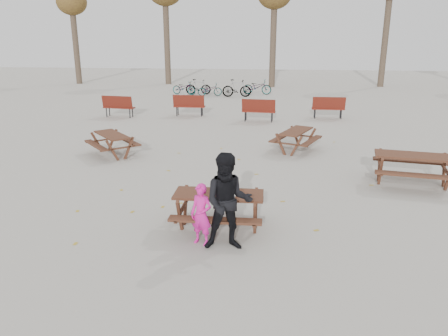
# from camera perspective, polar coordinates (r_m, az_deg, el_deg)

# --- Properties ---
(ground) EXTENTS (80.00, 80.00, 0.00)m
(ground) POSITION_cam_1_polar(r_m,az_deg,el_deg) (9.13, -0.68, -7.88)
(ground) COLOR gray
(ground) RESTS_ON ground
(main_picnic_table) EXTENTS (1.80, 1.45, 0.78)m
(main_picnic_table) POSITION_cam_1_polar(r_m,az_deg,el_deg) (8.90, -0.69, -4.46)
(main_picnic_table) COLOR #351B13
(main_picnic_table) RESTS_ON ground
(food_tray) EXTENTS (0.18, 0.11, 0.03)m
(food_tray) POSITION_cam_1_polar(r_m,az_deg,el_deg) (8.67, 0.93, -3.60)
(food_tray) COLOR silver
(food_tray) RESTS_ON main_picnic_table
(bread_roll) EXTENTS (0.14, 0.06, 0.05)m
(bread_roll) POSITION_cam_1_polar(r_m,az_deg,el_deg) (8.66, 0.93, -3.33)
(bread_roll) COLOR tan
(bread_roll) RESTS_ON food_tray
(soda_bottle) EXTENTS (0.07, 0.07, 0.17)m
(soda_bottle) POSITION_cam_1_polar(r_m,az_deg,el_deg) (8.64, 0.23, -3.30)
(soda_bottle) COLOR silver
(soda_bottle) RESTS_ON main_picnic_table
(child) EXTENTS (0.52, 0.43, 1.20)m
(child) POSITION_cam_1_polar(r_m,az_deg,el_deg) (8.28, -2.99, -6.08)
(child) COLOR #DC1B92
(child) RESTS_ON ground
(adult) EXTENTS (0.97, 0.79, 1.85)m
(adult) POSITION_cam_1_polar(r_m,az_deg,el_deg) (7.97, 0.54, -4.49)
(adult) COLOR black
(adult) RESTS_ON ground
(picnic_table_east) EXTENTS (2.19, 1.88, 0.84)m
(picnic_table_east) POSITION_cam_1_polar(r_m,az_deg,el_deg) (12.48, 23.41, -0.27)
(picnic_table_east) COLOR #351B13
(picnic_table_east) RESTS_ON ground
(picnic_table_north) EXTENTS (2.08, 2.11, 0.71)m
(picnic_table_north) POSITION_cam_1_polar(r_m,az_deg,el_deg) (14.79, -14.35, 2.98)
(picnic_table_north) COLOR #351B13
(picnic_table_north) RESTS_ON ground
(picnic_table_far) EXTENTS (1.86, 2.03, 0.71)m
(picnic_table_far) POSITION_cam_1_polar(r_m,az_deg,el_deg) (15.07, 9.36, 3.56)
(picnic_table_far) COLOR #351B13
(picnic_table_far) RESTS_ON ground
(park_bench_row) EXTENTS (11.42, 1.60, 1.03)m
(park_bench_row) POSITION_cam_1_polar(r_m,az_deg,el_deg) (20.63, -0.15, 7.96)
(park_bench_row) COLOR maroon
(park_bench_row) RESTS_ON ground
(bicycle_row) EXTENTS (6.48, 2.00, 1.08)m
(bicycle_row) POSITION_cam_1_polar(r_m,az_deg,el_deg) (28.30, -0.35, 10.45)
(bicycle_row) COLOR black
(bicycle_row) RESTS_ON ground
(fallen_leaves) EXTENTS (11.00, 11.00, 0.01)m
(fallen_leaves) POSITION_cam_1_polar(r_m,az_deg,el_deg) (11.40, 3.31, -2.62)
(fallen_leaves) COLOR #AB8D29
(fallen_leaves) RESTS_ON ground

